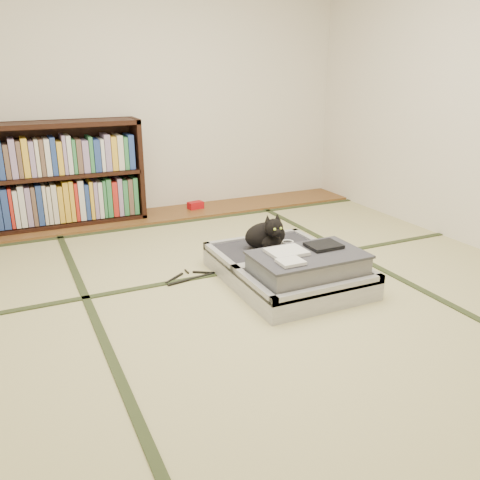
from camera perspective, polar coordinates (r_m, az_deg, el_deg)
name	(u,v)px	position (r m, az deg, el deg)	size (l,w,h in m)	color
floor	(256,294)	(3.27, 1.83, -6.07)	(4.50, 4.50, 0.00)	tan
wood_strip	(164,214)	(5.02, -8.58, 2.87)	(4.00, 0.50, 0.02)	brown
red_item	(195,205)	(5.14, -5.02, 3.91)	(0.15, 0.09, 0.07)	#AB0D13
room_shell	(259,51)	(2.97, 2.14, 20.44)	(4.50, 4.50, 4.50)	white
tatami_borders	(225,267)	(3.68, -1.66, -3.07)	(4.00, 4.50, 0.01)	#2D381E
bookcase	(60,177)	(4.82, -19.57, 6.71)	(1.45, 0.33, 0.93)	black
suitcase	(290,268)	(3.40, 5.62, -3.17)	(0.79, 1.05, 0.31)	#B6B7BB
cat	(267,235)	(3.58, 3.08, 0.54)	(0.35, 0.35, 0.28)	black
cable_coil	(287,243)	(3.72, 5.29, -0.32)	(0.11, 0.11, 0.03)	white
hanger	(192,277)	(3.52, -5.42, -4.13)	(0.41, 0.21, 0.01)	black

